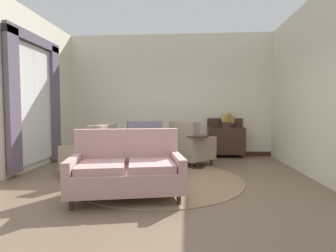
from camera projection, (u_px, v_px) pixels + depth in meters
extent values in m
plane|color=brown|center=(158.00, 184.00, 4.48)|extent=(8.44, 8.44, 0.00)
cube|color=beige|center=(169.00, 95.00, 7.38)|extent=(5.84, 0.08, 3.37)
cube|color=beige|center=(27.00, 90.00, 5.48)|extent=(0.08, 4.22, 3.37)
cube|color=beige|center=(309.00, 88.00, 5.07)|extent=(0.08, 4.22, 3.37)
cube|color=#382319|center=(169.00, 153.00, 7.42)|extent=(5.68, 0.03, 0.12)
cylinder|color=#847051|center=(159.00, 179.00, 4.77)|extent=(3.01, 3.01, 0.01)
cube|color=silver|center=(34.00, 104.00, 5.63)|extent=(0.03, 1.20, 2.41)
cube|color=white|center=(35.00, 104.00, 5.63)|extent=(0.02, 1.28, 2.49)
cube|color=white|center=(35.00, 104.00, 5.63)|extent=(0.02, 0.04, 2.41)
cube|color=white|center=(35.00, 104.00, 5.63)|extent=(0.02, 1.20, 0.04)
cube|color=#605166|center=(13.00, 101.00, 4.85)|extent=(0.10, 0.32, 2.71)
cube|color=#605166|center=(55.00, 103.00, 6.40)|extent=(0.10, 0.32, 2.71)
cube|color=#605166|center=(35.00, 40.00, 5.55)|extent=(0.10, 1.88, 0.20)
cylinder|color=#382319|center=(153.00, 153.00, 4.99)|extent=(0.94, 0.94, 0.04)
cylinder|color=#382319|center=(153.00, 164.00, 5.00)|extent=(0.10, 0.10, 0.39)
cube|color=#382319|center=(165.00, 175.00, 4.99)|extent=(0.28, 0.07, 0.07)
cube|color=#382319|center=(148.00, 172.00, 5.20)|extent=(0.21, 0.27, 0.07)
cube|color=#382319|center=(145.00, 177.00, 4.85)|extent=(0.22, 0.26, 0.07)
cylinder|color=#4C7A66|center=(156.00, 152.00, 4.93)|extent=(0.10, 0.10, 0.02)
ellipsoid|color=#4C7A66|center=(156.00, 145.00, 4.92)|extent=(0.19, 0.19, 0.24)
cylinder|color=#4C7A66|center=(156.00, 136.00, 4.91)|extent=(0.07, 0.07, 0.09)
torus|color=#4C7A66|center=(156.00, 134.00, 4.91)|extent=(0.11, 0.11, 0.02)
cube|color=tan|center=(127.00, 179.00, 3.75)|extent=(1.73, 1.20, 0.29)
cube|color=tan|center=(127.00, 146.00, 4.10)|extent=(1.57, 0.46, 0.54)
cube|color=tan|center=(102.00, 167.00, 3.66)|extent=(0.76, 0.81, 0.10)
cube|color=tan|center=(151.00, 165.00, 3.75)|extent=(0.76, 0.81, 0.10)
cube|color=tan|center=(73.00, 164.00, 3.59)|extent=(0.27, 0.81, 0.19)
cube|color=tan|center=(178.00, 162.00, 3.78)|extent=(0.27, 0.81, 0.19)
cylinder|color=#382319|center=(71.00, 205.00, 3.31)|extent=(0.06, 0.06, 0.14)
cylinder|color=#382319|center=(179.00, 200.00, 3.49)|extent=(0.06, 0.06, 0.14)
cylinder|color=#382319|center=(82.00, 188.00, 4.04)|extent=(0.06, 0.06, 0.14)
cylinder|color=#382319|center=(171.00, 184.00, 4.22)|extent=(0.06, 0.06, 0.14)
cube|color=gray|center=(90.00, 160.00, 5.18)|extent=(0.90, 0.91, 0.27)
cube|color=gray|center=(106.00, 139.00, 5.10)|extent=(0.21, 0.85, 0.58)
cube|color=gray|center=(109.00, 134.00, 5.47)|extent=(0.21, 0.12, 0.44)
cube|color=gray|center=(93.00, 138.00, 4.74)|extent=(0.21, 0.12, 0.44)
cube|color=gray|center=(95.00, 146.00, 5.54)|extent=(0.74, 0.16, 0.20)
cube|color=gray|center=(78.00, 152.00, 4.80)|extent=(0.74, 0.16, 0.20)
cylinder|color=#382319|center=(82.00, 166.00, 5.58)|extent=(0.06, 0.06, 0.14)
cylinder|color=#382319|center=(65.00, 174.00, 4.90)|extent=(0.06, 0.06, 0.14)
cylinder|color=#382319|center=(113.00, 167.00, 5.47)|extent=(0.06, 0.06, 0.14)
cylinder|color=#382319|center=(99.00, 175.00, 4.80)|extent=(0.06, 0.06, 0.14)
cube|color=gray|center=(193.00, 152.00, 6.08)|extent=(1.10, 1.10, 0.29)
cube|color=gray|center=(182.00, 135.00, 5.84)|extent=(0.63, 0.63, 0.57)
cube|color=gray|center=(196.00, 132.00, 5.64)|extent=(0.21, 0.21, 0.43)
cube|color=gray|center=(176.00, 131.00, 6.14)|extent=(0.21, 0.21, 0.43)
cube|color=gray|center=(205.00, 142.00, 5.85)|extent=(0.57, 0.56, 0.22)
cube|color=gray|center=(184.00, 140.00, 6.34)|extent=(0.57, 0.56, 0.22)
cylinder|color=#382319|center=(211.00, 162.00, 6.07)|extent=(0.06, 0.06, 0.14)
cylinder|color=#382319|center=(193.00, 158.00, 6.52)|extent=(0.06, 0.06, 0.14)
cylinder|color=#382319|center=(192.00, 166.00, 5.66)|extent=(0.06, 0.06, 0.14)
cylinder|color=#382319|center=(174.00, 161.00, 6.10)|extent=(0.06, 0.06, 0.14)
cube|color=slate|center=(143.00, 153.00, 6.11)|extent=(0.96, 0.98, 0.26)
cube|color=slate|center=(145.00, 135.00, 5.77)|extent=(0.76, 0.36, 0.61)
cube|color=slate|center=(159.00, 131.00, 5.93)|extent=(0.16, 0.22, 0.47)
cube|color=slate|center=(129.00, 132.00, 5.78)|extent=(0.16, 0.22, 0.47)
cube|color=slate|center=(156.00, 142.00, 6.22)|extent=(0.30, 0.69, 0.19)
cube|color=slate|center=(129.00, 143.00, 6.07)|extent=(0.30, 0.69, 0.19)
cylinder|color=#382319|center=(153.00, 158.00, 6.50)|extent=(0.06, 0.06, 0.14)
cylinder|color=#382319|center=(129.00, 159.00, 6.36)|extent=(0.06, 0.06, 0.14)
cylinder|color=#382319|center=(158.00, 163.00, 5.89)|extent=(0.06, 0.06, 0.14)
cylinder|color=#382319|center=(131.00, 165.00, 5.75)|extent=(0.06, 0.06, 0.14)
cylinder|color=#382319|center=(198.00, 136.00, 5.69)|extent=(0.48, 0.48, 0.03)
cylinder|color=#382319|center=(197.00, 153.00, 5.71)|extent=(0.07, 0.07, 0.68)
cylinder|color=#382319|center=(197.00, 167.00, 5.73)|extent=(0.31, 0.31, 0.04)
cube|color=#382319|center=(226.00, 140.00, 7.04)|extent=(0.96, 0.43, 0.70)
cube|color=#382319|center=(225.00, 123.00, 7.21)|extent=(0.96, 0.04, 0.24)
cube|color=#382319|center=(210.00, 156.00, 6.93)|extent=(0.06, 0.06, 0.10)
cube|color=#382319|center=(243.00, 157.00, 6.87)|extent=(0.06, 0.06, 0.10)
cube|color=#382319|center=(209.00, 154.00, 7.26)|extent=(0.06, 0.06, 0.10)
cube|color=#382319|center=(241.00, 154.00, 7.20)|extent=(0.06, 0.06, 0.10)
cube|color=#382319|center=(226.00, 125.00, 6.99)|extent=(0.24, 0.24, 0.14)
cone|color=#B28942|center=(229.00, 116.00, 6.90)|extent=(0.38, 0.49, 0.48)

